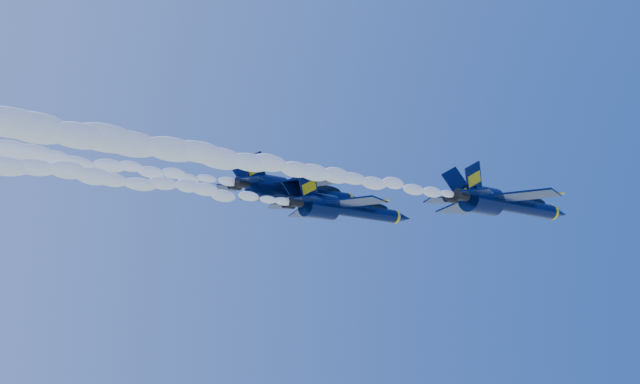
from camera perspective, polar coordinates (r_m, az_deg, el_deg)
jet_lead at (r=81.58m, az=13.03°, el=-0.78°), size 17.69×14.51×6.57m
smoke_trail_jet_lead at (r=60.59m, az=-6.57°, el=2.35°), size 48.99×2.40×2.16m
jet_second at (r=85.08m, az=1.76°, el=-1.19°), size 17.12×14.04×6.36m
smoke_trail_jet_second at (r=69.61m, az=-18.88°, el=1.48°), size 48.99×2.32×2.09m
jet_third at (r=87.40m, az=-1.84°, el=0.09°), size 17.97×14.74×6.68m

